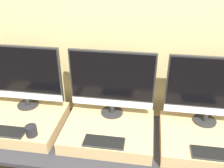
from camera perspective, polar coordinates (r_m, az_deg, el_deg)
wall_back at (r=1.95m, az=0.99°, el=8.55°), size 8.00×0.04×2.60m
workbench at (r=1.93m, az=-0.91°, el=-13.75°), size 2.23×0.68×0.73m
wooden_riser_left at (r=2.09m, az=-20.28°, el=-8.06°), size 0.65×0.51×0.09m
monitor_left at (r=2.05m, az=-19.84°, el=1.92°), size 0.63×0.17×0.52m
keyboard_left at (r=1.94m, az=-23.04°, el=-9.94°), size 0.28×0.12×0.01m
mug at (r=1.83m, az=-17.96°, el=-10.12°), size 0.08×0.08×0.08m
wooden_riser_center at (r=1.88m, az=-0.76°, el=-10.58°), size 0.65×0.51×0.09m
monitor_center at (r=1.83m, az=-0.01°, el=0.52°), size 0.63×0.17×0.52m
keyboard_center at (r=1.71m, az=-1.83°, el=-13.09°), size 0.28×0.12×0.01m
wooden_riser_right at (r=1.92m, az=20.87°, el=-11.94°), size 0.65×0.51×0.09m
monitor_right at (r=1.87m, az=21.79°, el=-1.08°), size 0.63×0.17×0.52m
keyboard_right at (r=1.75m, az=22.23°, el=-14.52°), size 0.28×0.12×0.01m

